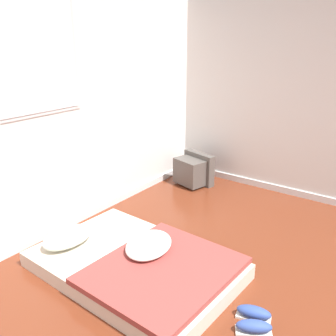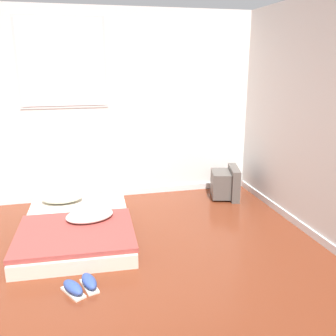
{
  "view_description": "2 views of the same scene",
  "coord_description": "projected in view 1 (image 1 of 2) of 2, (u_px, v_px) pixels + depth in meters",
  "views": [
    {
      "loc": [
        -1.87,
        -0.31,
        2.05
      ],
      "look_at": [
        1.31,
        2.01,
        0.63
      ],
      "focal_mm": 40.0,
      "sensor_mm": 36.0,
      "label": 1
    },
    {
      "loc": [
        0.36,
        -2.42,
        1.9
      ],
      "look_at": [
        1.45,
        2.06,
        0.58
      ],
      "focal_mm": 40.0,
      "sensor_mm": 36.0,
      "label": 2
    }
  ],
  "objects": [
    {
      "name": "sneaker_pair",
      "position": [
        254.0,
        320.0,
        2.77
      ],
      "size": [
        0.34,
        0.34,
        0.1
      ],
      "color": "silver",
      "rests_on": "ground_plane"
    },
    {
      "name": "crt_tv",
      "position": [
        193.0,
        170.0,
        5.33
      ],
      "size": [
        0.48,
        0.55,
        0.45
      ],
      "color": "#56514C",
      "rests_on": "ground_plane"
    },
    {
      "name": "mattress_bed",
      "position": [
        135.0,
        263.0,
        3.36
      ],
      "size": [
        1.27,
        1.84,
        0.29
      ],
      "color": "beige",
      "rests_on": "ground_plane"
    },
    {
      "name": "wall_back",
      "position": [
        12.0,
        121.0,
        3.42
      ],
      "size": [
        8.09,
        0.08,
        2.6
      ],
      "color": "white",
      "rests_on": "ground_plane"
    }
  ]
}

